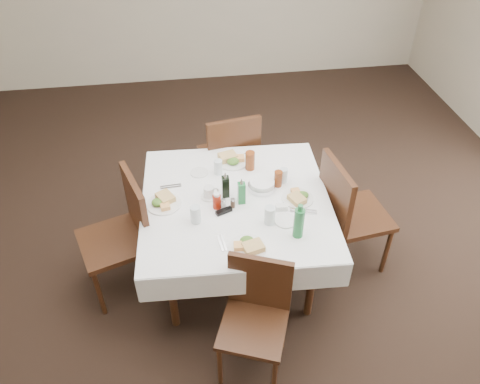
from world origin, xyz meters
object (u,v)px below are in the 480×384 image
at_px(dining_table, 236,207).
at_px(coffee_mug, 209,193).
at_px(water_n, 218,167).
at_px(water_e, 284,175).
at_px(bread_basket, 262,185).
at_px(green_bottle, 299,222).
at_px(water_w, 196,214).
at_px(chair_east, 346,209).
at_px(chair_west, 124,229).
at_px(oil_cruet_dark, 225,186).
at_px(oil_cruet_green, 241,192).
at_px(water_s, 270,215).
at_px(ketchup_bottle, 217,201).
at_px(chair_south, 256,310).
at_px(chair_north, 231,155).

xyz_separation_m(dining_table, coffee_mug, (-0.19, 0.06, 0.12)).
distance_m(water_n, water_e, 0.52).
bearing_deg(bread_basket, water_e, 19.30).
bearing_deg(green_bottle, water_w, 160.64).
bearing_deg(coffee_mug, water_w, -115.13).
bearing_deg(chair_east, coffee_mug, 174.20).
distance_m(chair_west, bread_basket, 1.09).
distance_m(chair_east, oil_cruet_dark, 0.98).
relative_size(chair_west, oil_cruet_green, 4.55).
bearing_deg(water_w, oil_cruet_green, 24.53).
bearing_deg(water_s, ketchup_bottle, 148.42).
relative_size(chair_south, green_bottle, 3.26).
bearing_deg(chair_east, chair_north, 131.92).
bearing_deg(water_w, water_n, 67.82).
xyz_separation_m(dining_table, chair_south, (0.02, -0.81, -0.18)).
bearing_deg(water_n, chair_west, -155.08).
distance_m(water_e, oil_cruet_dark, 0.48).
bearing_deg(coffee_mug, chair_south, -76.45).
relative_size(oil_cruet_dark, ketchup_bottle, 1.69).
bearing_deg(chair_south, water_w, 118.01).
distance_m(ketchup_bottle, green_bottle, 0.63).
bearing_deg(water_n, bread_basket, -37.81).
xyz_separation_m(chair_east, chair_west, (-1.71, 0.04, -0.01)).
distance_m(chair_north, coffee_mug, 0.85).
bearing_deg(water_w, dining_table, 31.53).
relative_size(water_s, ketchup_bottle, 1.06).
bearing_deg(chair_north, oil_cruet_dark, -99.88).
bearing_deg(chair_east, bread_basket, 167.05).
height_order(water_w, green_bottle, green_bottle).
bearing_deg(water_e, chair_west, -172.00).
bearing_deg(chair_north, ketchup_bottle, -103.39).
bearing_deg(chair_north, chair_east, -48.08).
bearing_deg(chair_south, oil_cruet_dark, 95.76).
bearing_deg(oil_cruet_green, water_w, -155.47).
xyz_separation_m(dining_table, ketchup_bottle, (-0.15, -0.06, 0.14)).
height_order(water_s, water_w, water_s).
bearing_deg(ketchup_bottle, chair_east, 1.09).
bearing_deg(bread_basket, oil_cruet_green, -142.45).
xyz_separation_m(bread_basket, ketchup_bottle, (-0.36, -0.17, 0.03)).
relative_size(water_w, oil_cruet_green, 0.61).
distance_m(water_s, bread_basket, 0.39).
xyz_separation_m(chair_south, water_s, (0.18, 0.53, 0.33)).
bearing_deg(water_e, chair_east, -24.47).
height_order(chair_north, oil_cruet_dark, chair_north).
distance_m(chair_east, bread_basket, 0.70).
bearing_deg(oil_cruet_dark, chair_east, -6.28).
distance_m(water_n, oil_cruet_dark, 0.29).
height_order(water_n, green_bottle, green_bottle).
distance_m(water_n, ketchup_bottle, 0.41).
bearing_deg(ketchup_bottle, water_w, -141.98).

